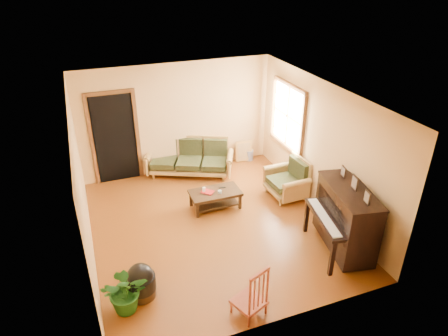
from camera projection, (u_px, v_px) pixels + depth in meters
name	position (u px, v px, depth m)	size (l,w,h in m)	color
floor	(214.00, 225.00, 7.75)	(5.00, 5.00, 0.00)	#5D2B0C
doorway	(115.00, 139.00, 8.88)	(1.08, 0.16, 2.05)	black
window	(288.00, 116.00, 8.81)	(0.12, 1.36, 1.46)	white
sofa	(189.00, 158.00, 9.39)	(1.98, 0.83, 0.85)	#AA803E
coffee_table	(215.00, 199.00, 8.22)	(1.03, 0.56, 0.37)	black
armchair	(286.00, 178.00, 8.51)	(0.82, 0.86, 0.86)	#AA803E
piano	(346.00, 220.00, 6.84)	(0.82, 1.40, 1.23)	black
footstool	(141.00, 284.00, 6.05)	(0.45, 0.45, 0.43)	black
red_chair	(249.00, 290.00, 5.63)	(0.42, 0.45, 0.89)	maroon
leaning_frame	(244.00, 151.00, 10.06)	(0.42, 0.09, 0.55)	gold
ceramic_crock	(249.00, 155.00, 10.19)	(0.21, 0.21, 0.26)	navy
potted_plant	(126.00, 290.00, 5.74)	(0.66, 0.57, 0.73)	#1C5418
book	(205.00, 194.00, 8.03)	(0.18, 0.24, 0.02)	maroon
candle	(204.00, 190.00, 8.09)	(0.06, 0.06, 0.11)	white
glass_jar	(220.00, 192.00, 8.08)	(0.08, 0.08, 0.05)	silver
remote	(222.00, 187.00, 8.27)	(0.14, 0.04, 0.01)	black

